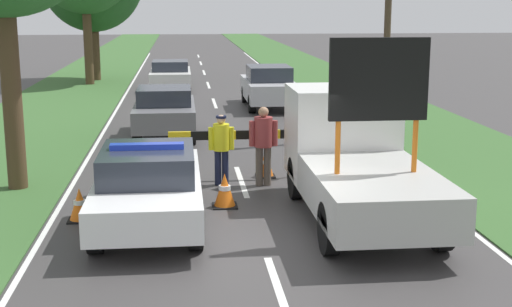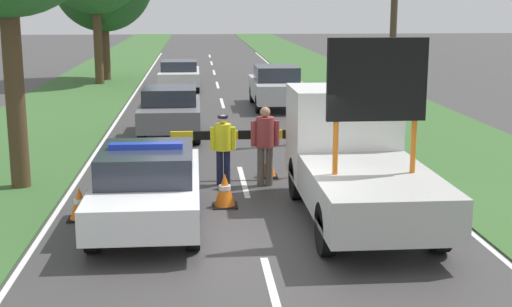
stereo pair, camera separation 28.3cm
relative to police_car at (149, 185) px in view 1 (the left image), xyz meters
name	(u,v)px [view 1 (the left image)]	position (x,y,z in m)	size (l,w,h in m)	color
ground_plane	(263,244)	(1.93, -1.28, -0.75)	(160.00, 160.00, 0.00)	#3D3A3A
lane_markings	(218,112)	(1.93, 13.48, -0.75)	(7.64, 62.59, 0.01)	silver
grass_verge_left	(68,96)	(-4.25, 18.72, -0.74)	(4.63, 120.00, 0.03)	#38602D
grass_verge_right	(349,92)	(8.12, 18.72, -0.74)	(4.63, 120.00, 0.03)	#38602D
police_car	(149,185)	(0.00, 0.00, 0.00)	(1.86, 4.66, 1.54)	white
work_truck	(355,157)	(3.87, 0.32, 0.37)	(2.09, 5.33, 3.42)	white
road_barrier	(236,139)	(1.83, 3.29, 0.19)	(3.05, 0.08, 1.13)	black
police_officer	(221,143)	(1.47, 2.79, 0.18)	(0.57, 0.36, 1.57)	#191E38
pedestrian_civilian	(263,140)	(2.39, 2.65, 0.28)	(0.63, 0.40, 1.76)	brown
traffic_cone_near_police	(225,190)	(1.44, 1.05, -0.42)	(0.49, 0.49, 0.68)	black
traffic_cone_centre_front	(80,205)	(-1.30, 0.40, -0.44)	(0.45, 0.45, 0.63)	black
traffic_cone_near_truck	(128,173)	(-0.57, 2.61, -0.40)	(0.52, 0.52, 0.72)	black
traffic_cone_behind_barrier	(265,164)	(2.53, 3.44, -0.45)	(0.44, 0.44, 0.61)	black
traffic_cone_lane_edge	(306,152)	(3.66, 4.50, -0.41)	(0.50, 0.50, 0.68)	black
queued_car_suv_grey	(165,111)	(0.11, 8.69, 0.05)	(1.78, 3.90, 1.51)	slate
queued_car_sedan_silver	(269,86)	(3.96, 14.53, 0.06)	(1.80, 4.43, 1.60)	#B2B2B7
queued_car_van_white	(170,74)	(0.13, 20.47, -0.03)	(1.82, 4.15, 1.36)	silver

